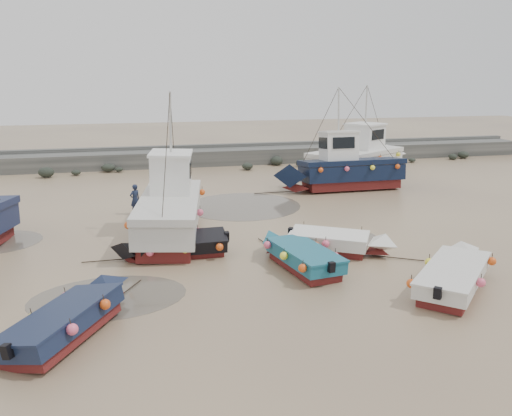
% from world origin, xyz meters
% --- Properties ---
extents(ground, '(120.00, 120.00, 0.00)m').
position_xyz_m(ground, '(0.00, 0.00, 0.00)').
color(ground, tan).
rests_on(ground, ground).
extents(seawall, '(60.00, 4.92, 1.50)m').
position_xyz_m(seawall, '(0.05, 21.99, 0.63)').
color(seawall, '#60605C').
rests_on(seawall, ground).
extents(puddle_a, '(5.01, 5.01, 0.01)m').
position_xyz_m(puddle_a, '(-3.92, -1.74, 0.00)').
color(puddle_a, '#5A5247').
rests_on(puddle_a, ground).
extents(puddle_b, '(3.71, 3.71, 0.01)m').
position_xyz_m(puddle_b, '(5.51, 2.24, 0.00)').
color(puddle_b, '#5A5247').
rests_on(puddle_b, ground).
extents(puddle_d, '(6.36, 6.36, 0.01)m').
position_xyz_m(puddle_d, '(2.62, 8.66, 0.00)').
color(puddle_d, '#5A5247').
rests_on(puddle_d, ground).
extents(dinghy_1, '(3.69, 5.62, 1.43)m').
position_xyz_m(dinghy_1, '(-4.72, -3.91, 0.55)').
color(dinghy_1, maroon).
rests_on(dinghy_1, ground).
extents(dinghy_2, '(2.43, 5.58, 1.43)m').
position_xyz_m(dinghy_2, '(2.88, -0.58, 0.56)').
color(dinghy_2, maroon).
rests_on(dinghy_2, ground).
extents(dinghy_3, '(5.24, 5.13, 1.43)m').
position_xyz_m(dinghy_3, '(7.50, -3.50, 0.54)').
color(dinghy_3, maroon).
rests_on(dinghy_3, ground).
extents(dinghy_4, '(5.68, 1.85, 1.43)m').
position_xyz_m(dinghy_4, '(-1.57, 1.57, 0.56)').
color(dinghy_4, maroon).
rests_on(dinghy_4, ground).
extents(dinghy_5, '(4.90, 3.33, 1.43)m').
position_xyz_m(dinghy_5, '(4.86, 0.47, 0.56)').
color(dinghy_5, maroon).
rests_on(dinghy_5, ground).
extents(cabin_boat_1, '(3.76, 10.37, 6.22)m').
position_xyz_m(cabin_boat_1, '(-1.49, 4.62, 1.33)').
color(cabin_boat_1, maroon).
rests_on(cabin_boat_1, ground).
extents(cabin_boat_2, '(9.45, 2.83, 6.22)m').
position_xyz_m(cabin_boat_2, '(9.48, 11.18, 1.36)').
color(cabin_boat_2, maroon).
rests_on(cabin_boat_2, ground).
extents(cabin_boat_3, '(9.91, 6.99, 6.22)m').
position_xyz_m(cabin_boat_3, '(12.56, 15.34, 1.32)').
color(cabin_boat_3, maroon).
rests_on(cabin_boat_3, ground).
extents(person, '(0.69, 0.64, 1.58)m').
position_xyz_m(person, '(-3.08, 8.21, 0.00)').
color(person, '#1A233C').
rests_on(person, ground).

